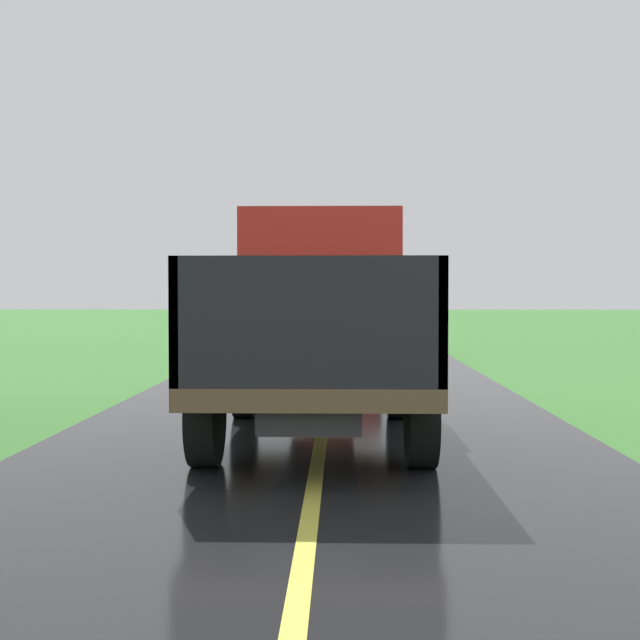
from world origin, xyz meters
TOP-DOWN VIEW (x-y plane):
  - banana_truck_near at (-0.01, 11.48)m, footprint 2.38×5.82m
  - banana_truck_far at (0.10, 26.67)m, footprint 2.38×5.81m

SIDE VIEW (x-z plane):
  - banana_truck_near at x=-0.01m, z-range 0.07..2.87m
  - banana_truck_far at x=0.10m, z-range 0.08..2.88m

